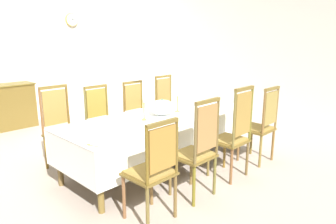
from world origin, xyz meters
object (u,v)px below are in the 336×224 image
(chair_north_c, at_px, (138,112))
(candlestick_east, at_px, (178,103))
(chair_north_b, at_px, (102,120))
(chair_south_d, at_px, (261,124))
(chair_north_a, at_px, (60,127))
(chair_north_d, at_px, (168,105))
(chair_south_a, at_px, (153,168))
(bowl_near_left, at_px, (181,102))
(chair_south_c, at_px, (234,133))
(dining_table, at_px, (162,121))
(bowl_near_right, at_px, (102,141))
(spoon_primary, at_px, (184,101))
(candlestick_west, at_px, (144,110))
(mounted_clock, at_px, (72,20))
(chair_south_b, at_px, (198,148))
(spoon_secondary, at_px, (90,145))
(soup_tureen, at_px, (162,108))

(chair_north_c, distance_m, candlestick_east, 1.00)
(chair_north_b, bearing_deg, candlestick_east, 126.29)
(chair_south_d, bearing_deg, chair_north_a, 138.38)
(chair_north_c, distance_m, chair_north_d, 0.74)
(chair_south_a, distance_m, bowl_near_left, 2.34)
(chair_south_a, height_order, chair_south_c, chair_south_c)
(dining_table, xyz_separation_m, chair_north_b, (-0.37, 0.95, -0.09))
(bowl_near_right, distance_m, spoon_primary, 2.34)
(spoon_primary, bearing_deg, chair_north_a, 150.81)
(candlestick_west, bearing_deg, bowl_near_left, 18.99)
(spoon_primary, height_order, mounted_clock, mounted_clock)
(chair_south_a, relative_size, mounted_clock, 3.62)
(dining_table, height_order, mounted_clock, mounted_clock)
(dining_table, xyz_separation_m, chair_south_c, (0.36, -0.96, -0.05))
(chair_north_c, bearing_deg, chair_south_c, 90.00)
(chair_north_c, distance_m, candlestick_west, 1.21)
(chair_south_a, height_order, chair_north_d, chair_north_d)
(chair_north_a, bearing_deg, chair_south_d, 138.38)
(chair_north_c, bearing_deg, chair_north_a, -0.20)
(spoon_primary, bearing_deg, candlestick_west, -175.90)
(chair_north_b, distance_m, chair_south_d, 2.41)
(bowl_near_left, relative_size, bowl_near_right, 0.90)
(candlestick_west, bearing_deg, chair_south_b, -92.47)
(spoon_secondary, bearing_deg, mounted_clock, 45.81)
(chair_south_a, height_order, spoon_primary, chair_south_a)
(candlestick_west, height_order, spoon_secondary, candlestick_west)
(chair_north_a, distance_m, chair_north_d, 2.15)
(chair_north_c, height_order, spoon_secondary, chair_north_c)
(chair_north_c, xyz_separation_m, soup_tureen, (-0.35, -0.95, 0.29))
(chair_north_d, distance_m, bowl_near_left, 0.63)
(chair_south_d, distance_m, bowl_near_right, 2.42)
(chair_north_a, relative_size, chair_south_b, 0.99)
(chair_south_a, relative_size, bowl_near_left, 6.63)
(chair_north_a, bearing_deg, dining_table, 137.61)
(bowl_near_right, height_order, spoon_secondary, bowl_near_right)
(chair_north_b, relative_size, candlestick_west, 3.15)
(chair_north_c, relative_size, spoon_secondary, 6.28)
(chair_north_b, distance_m, spoon_secondary, 1.66)
(soup_tureen, bearing_deg, spoon_primary, 24.55)
(soup_tureen, relative_size, spoon_primary, 1.79)
(dining_table, distance_m, chair_north_a, 1.42)
(chair_south_c, xyz_separation_m, chair_north_d, (0.74, 1.91, -0.03))
(chair_north_a, height_order, chair_south_b, chair_south_b)
(dining_table, relative_size, chair_north_c, 2.65)
(chair_north_b, bearing_deg, chair_north_c, 179.96)
(mounted_clock, bearing_deg, chair_north_b, -112.56)
(spoon_secondary, height_order, mounted_clock, mounted_clock)
(dining_table, xyz_separation_m, chair_north_c, (0.36, 0.95, -0.10))
(candlestick_west, relative_size, mounted_clock, 1.17)
(candlestick_east, xyz_separation_m, bowl_near_right, (-1.57, -0.38, -0.11))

